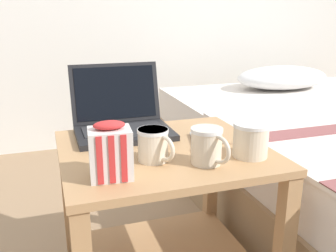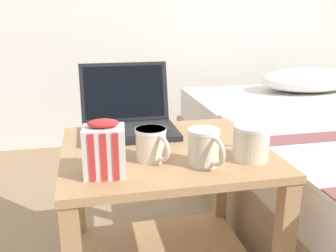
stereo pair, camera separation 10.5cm
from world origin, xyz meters
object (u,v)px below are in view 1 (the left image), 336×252
mug_front_left (207,144)px  mug_front_right (154,143)px  snack_bag (110,152)px  cell_phone (204,141)px  mug_mid_center (251,138)px  laptop (121,119)px

mug_front_left → mug_front_right: size_ratio=1.05×
snack_bag → cell_phone: 0.37m
mug_front_left → snack_bag: 0.26m
mug_front_right → cell_phone: 0.22m
mug_mid_center → cell_phone: mug_mid_center is taller
mug_mid_center → cell_phone: (-0.08, 0.15, -0.05)m
mug_front_right → mug_mid_center: (0.27, -0.05, 0.00)m
laptop → cell_phone: size_ratio=1.80×
snack_bag → laptop: bearing=74.3°
snack_bag → mug_mid_center: bearing=3.0°
laptop → mug_mid_center: 0.44m
snack_bag → mug_front_right: bearing=28.6°
laptop → snack_bag: (-0.10, -0.35, 0.02)m
mug_front_left → cell_phone: size_ratio=0.72×
mug_front_left → snack_bag: snack_bag is taller
mug_mid_center → snack_bag: bearing=-177.0°
laptop → mug_front_right: (0.03, -0.28, 0.00)m
mug_front_right → cell_phone: mug_front_right is taller
laptop → mug_front_right: laptop is taller
cell_phone → laptop: bearing=140.8°
snack_bag → cell_phone: snack_bag is taller
cell_phone → mug_front_right: bearing=-152.7°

